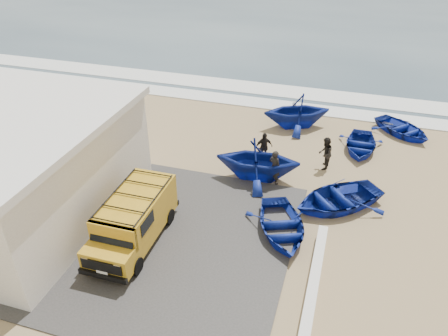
# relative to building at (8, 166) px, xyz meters

# --- Properties ---
(ground) EXTENTS (160.00, 160.00, 0.00)m
(ground) POSITION_rel_building_xyz_m (7.50, 2.00, -2.16)
(ground) COLOR tan
(slab) EXTENTS (12.00, 10.00, 0.05)m
(slab) POSITION_rel_building_xyz_m (5.50, -0.00, -2.14)
(slab) COLOR #403E3B
(slab) RESTS_ON ground
(surf_line) EXTENTS (180.00, 1.60, 0.06)m
(surf_line) POSITION_rel_building_xyz_m (7.50, 14.00, -2.13)
(surf_line) COLOR white
(surf_line) RESTS_ON ground
(surf_wash) EXTENTS (180.00, 2.20, 0.04)m
(surf_wash) POSITION_rel_building_xyz_m (7.50, 16.50, -2.14)
(surf_wash) COLOR white
(surf_wash) RESTS_ON ground
(building) EXTENTS (8.40, 9.40, 4.30)m
(building) POSITION_rel_building_xyz_m (0.00, 0.00, 0.00)
(building) COLOR white
(building) RESTS_ON ground
(parapet) EXTENTS (0.35, 6.00, 0.55)m
(parapet) POSITION_rel_building_xyz_m (12.50, -1.00, -1.89)
(parapet) COLOR silver
(parapet) RESTS_ON ground
(van) EXTENTS (1.91, 4.64, 1.98)m
(van) POSITION_rel_building_xyz_m (5.61, -0.30, -1.10)
(van) COLOR gold
(van) RESTS_ON ground
(boat_near_left) EXTENTS (3.75, 4.31, 0.75)m
(boat_near_left) POSITION_rel_building_xyz_m (10.91, 1.73, -1.79)
(boat_near_left) COLOR navy
(boat_near_left) RESTS_ON ground
(boat_near_right) EXTENTS (4.98, 4.84, 0.84)m
(boat_near_right) POSITION_rel_building_xyz_m (12.85, 4.21, -1.74)
(boat_near_right) COLOR navy
(boat_near_right) RESTS_ON ground
(boat_mid_left) EXTENTS (4.23, 3.75, 2.05)m
(boat_mid_left) POSITION_rel_building_xyz_m (9.07, 5.36, -1.14)
(boat_mid_left) COLOR navy
(boat_mid_left) RESTS_ON ground
(boat_mid_right) EXTENTS (2.37, 3.30, 0.68)m
(boat_mid_right) POSITION_rel_building_xyz_m (13.61, 9.54, -1.82)
(boat_mid_right) COLOR navy
(boat_mid_right) RESTS_ON ground
(boat_far_left) EXTENTS (4.81, 4.55, 2.00)m
(boat_far_left) POSITION_rel_building_xyz_m (9.93, 11.36, -1.16)
(boat_far_left) COLOR navy
(boat_far_left) RESTS_ON ground
(boat_far_right) EXTENTS (4.15, 4.12, 0.71)m
(boat_far_right) POSITION_rel_building_xyz_m (15.78, 12.12, -1.81)
(boat_far_right) COLOR navy
(boat_far_right) RESTS_ON ground
(fisherman_front) EXTENTS (0.75, 0.66, 1.72)m
(fisherman_front) POSITION_rel_building_xyz_m (9.91, 5.17, -1.30)
(fisherman_front) COLOR black
(fisherman_front) RESTS_ON ground
(fisherman_middle) EXTENTS (0.67, 0.84, 1.65)m
(fisherman_middle) POSITION_rel_building_xyz_m (11.97, 7.20, -1.34)
(fisherman_middle) COLOR black
(fisherman_middle) RESTS_ON ground
(fisherman_back) EXTENTS (0.97, 0.81, 1.55)m
(fisherman_back) POSITION_rel_building_xyz_m (8.98, 7.03, -1.39)
(fisherman_back) COLOR black
(fisherman_back) RESTS_ON ground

